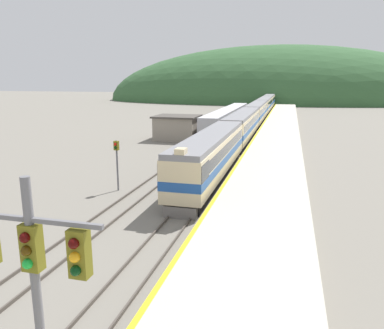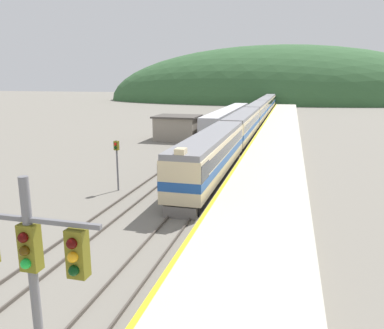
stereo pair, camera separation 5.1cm
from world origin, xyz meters
name	(u,v)px [view 2 (the right image)]	position (x,y,z in m)	size (l,w,h in m)	color
track_main	(255,125)	(0.00, 70.00, 0.08)	(1.52, 180.00, 0.16)	#4C443D
track_siding	(232,125)	(-4.49, 70.00, 0.08)	(1.52, 180.00, 0.16)	#4C443D
platform	(277,140)	(4.87, 50.00, 0.53)	(6.06, 140.00, 1.07)	#BCB5A5
distant_hills	(275,101)	(0.00, 155.24, 0.00)	(140.93, 63.42, 44.10)	#335B33
station_shed	(177,127)	(-9.47, 49.91, 1.78)	(6.33, 5.57, 3.51)	gray
express_train_lead_car	(211,155)	(0.00, 28.78, 2.24)	(2.84, 19.98, 4.46)	black
carriage_second	(243,126)	(0.00, 50.78, 2.23)	(2.83, 21.80, 4.10)	black
carriage_third	(257,112)	(0.00, 73.46, 2.23)	(2.83, 21.80, 4.10)	black
carriage_fourth	(265,105)	(0.00, 96.14, 2.23)	(2.83, 21.80, 4.10)	black
carriage_fifth	(270,101)	(0.00, 118.82, 2.23)	(2.83, 21.80, 4.10)	black
siding_train	(228,118)	(-4.49, 65.54, 1.79)	(2.90, 35.67, 3.46)	black
signal_mast_main	(32,276)	(1.37, 3.81, 4.56)	(3.30, 0.42, 6.71)	slate
signal_post_siding	(117,155)	(-6.49, 23.86, 2.87)	(0.36, 0.42, 4.01)	slate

